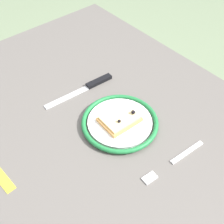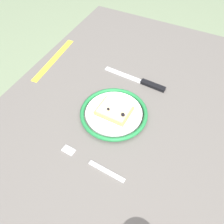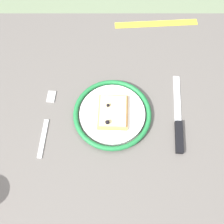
# 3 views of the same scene
# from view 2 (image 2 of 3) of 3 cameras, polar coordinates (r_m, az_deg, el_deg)

# --- Properties ---
(ground_plane) EXTENTS (6.00, 6.00, 0.00)m
(ground_plane) POSITION_cam_2_polar(r_m,az_deg,el_deg) (1.42, 0.96, -17.84)
(ground_plane) COLOR gray
(dining_table) EXTENTS (1.14, 0.77, 0.71)m
(dining_table) POSITION_cam_2_polar(r_m,az_deg,el_deg) (0.87, 1.49, -2.51)
(dining_table) COLOR #5B5651
(dining_table) RESTS_ON ground_plane
(plate) EXTENTS (0.22, 0.22, 0.02)m
(plate) POSITION_cam_2_polar(r_m,az_deg,el_deg) (0.77, 0.67, -0.37)
(plate) COLOR white
(plate) RESTS_ON dining_table
(pizza_slice_near) EXTENTS (0.09, 0.11, 0.03)m
(pizza_slice_near) POSITION_cam_2_polar(r_m,az_deg,el_deg) (0.76, 0.72, 0.33)
(pizza_slice_near) COLOR tan
(pizza_slice_near) RESTS_ON plate
(knife) EXTENTS (0.04, 0.24, 0.01)m
(knife) POSITION_cam_2_polar(r_m,az_deg,el_deg) (0.89, 7.66, 6.89)
(knife) COLOR silver
(knife) RESTS_ON dining_table
(fork) EXTENTS (0.03, 0.20, 0.00)m
(fork) POSITION_cam_2_polar(r_m,az_deg,el_deg) (0.69, -4.75, -11.87)
(fork) COLOR silver
(fork) RESTS_ON dining_table
(measuring_tape) EXTENTS (0.28, 0.04, 0.00)m
(measuring_tape) POSITION_cam_2_polar(r_m,az_deg,el_deg) (1.01, -13.50, 11.89)
(measuring_tape) COLOR yellow
(measuring_tape) RESTS_ON dining_table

